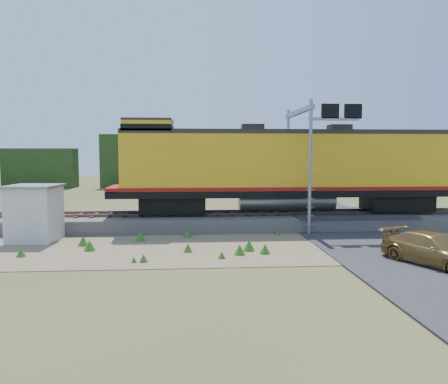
{
  "coord_description": "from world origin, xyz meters",
  "views": [
    {
      "loc": [
        -2.35,
        -20.01,
        4.42
      ],
      "look_at": [
        -0.71,
        3.0,
        2.4
      ],
      "focal_mm": 35.0,
      "sensor_mm": 36.0,
      "label": 1
    }
  ],
  "objects": [
    {
      "name": "shed",
      "position": [
        -10.35,
        2.46,
        1.45
      ],
      "size": [
        2.58,
        2.58,
        2.86
      ],
      "rotation": [
        0.0,
        0.0,
        -0.07
      ],
      "color": "silver",
      "rests_on": "ground"
    },
    {
      "name": "locomotive",
      "position": [
        3.02,
        6.0,
        3.65
      ],
      "size": [
        21.14,
        3.22,
        5.46
      ],
      "color": "black",
      "rests_on": "rails"
    },
    {
      "name": "signal_gantry",
      "position": [
        4.35,
        5.33,
        5.48
      ],
      "size": [
        2.91,
        6.2,
        7.34
      ],
      "color": "gray",
      "rests_on": "ground"
    },
    {
      "name": "dirt_shoulder",
      "position": [
        -2.0,
        0.5,
        0.01
      ],
      "size": [
        26.0,
        8.0,
        0.03
      ],
      "primitive_type": "cube",
      "color": "#8C7754",
      "rests_on": "ground"
    },
    {
      "name": "weed_clumps",
      "position": [
        -3.5,
        0.1,
        0.0
      ],
      "size": [
        15.0,
        6.2,
        0.56
      ],
      "primitive_type": null,
      "color": "#34671D",
      "rests_on": "ground"
    },
    {
      "name": "tree_line_north",
      "position": [
        0.0,
        38.0,
        3.07
      ],
      "size": [
        130.0,
        3.0,
        6.5
      ],
      "color": "#1E3A15",
      "rests_on": "ground"
    },
    {
      "name": "car",
      "position": [
        7.17,
        -3.73,
        0.65
      ],
      "size": [
        3.48,
        4.81,
        1.3
      ],
      "primitive_type": "imported",
      "rotation": [
        0.0,
        0.0,
        0.42
      ],
      "color": "olive",
      "rests_on": "ground"
    },
    {
      "name": "road",
      "position": [
        7.0,
        0.74,
        0.09
      ],
      "size": [
        7.0,
        66.0,
        0.86
      ],
      "color": "#38383A",
      "rests_on": "ground"
    },
    {
      "name": "ballast",
      "position": [
        0.0,
        6.0,
        0.4
      ],
      "size": [
        70.0,
        5.0,
        0.8
      ],
      "primitive_type": "cube",
      "color": "slate",
      "rests_on": "ground"
    },
    {
      "name": "rails",
      "position": [
        0.0,
        6.0,
        0.88
      ],
      "size": [
        70.0,
        1.54,
        0.16
      ],
      "color": "brown",
      "rests_on": "ballast"
    },
    {
      "name": "ground",
      "position": [
        0.0,
        0.0,
        0.0
      ],
      "size": [
        140.0,
        140.0,
        0.0
      ],
      "primitive_type": "plane",
      "color": "#475123",
      "rests_on": "ground"
    }
  ]
}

